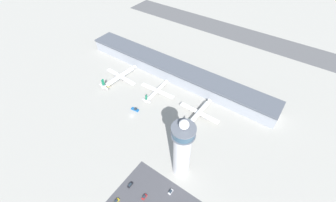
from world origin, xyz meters
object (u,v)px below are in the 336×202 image
at_px(airplane_gate_alpha, 120,77).
at_px(airplane_gate_bravo, 157,91).
at_px(car_white_wagon, 144,197).
at_px(service_truck_catering, 135,109).
at_px(car_green_van, 171,192).
at_px(service_truck_fuel, 109,84).
at_px(control_tower, 182,149).
at_px(car_red_hatchback, 116,201).
at_px(airplane_gate_charlie, 199,113).
at_px(car_silver_sedan, 130,185).

distance_m(airplane_gate_alpha, airplane_gate_bravo, 46.10).
bearing_deg(airplane_gate_alpha, car_white_wagon, -39.15).
xyz_separation_m(service_truck_catering, car_green_van, (71.86, -44.75, -0.34)).
bearing_deg(service_truck_fuel, control_tower, -18.10).
bearing_deg(control_tower, airplane_gate_alpha, 155.21).
xyz_separation_m(car_green_van, car_white_wagon, (-12.59, -13.37, 0.06)).
height_order(service_truck_fuel, car_green_van, service_truck_fuel).
distance_m(airplane_gate_alpha, car_red_hatchback, 130.52).
xyz_separation_m(airplane_gate_alpha, car_green_van, (114.42, -69.54, -4.11)).
bearing_deg(airplane_gate_charlie, airplane_gate_bravo, 177.95).
bearing_deg(car_green_van, service_truck_catering, 148.09).
bearing_deg(car_red_hatchback, control_tower, 63.47).
distance_m(control_tower, airplane_gate_charlie, 61.07).
xyz_separation_m(control_tower, service_truck_catering, (-68.11, 26.33, -26.41)).
relative_size(control_tower, car_white_wagon, 13.51).
height_order(service_truck_catering, car_white_wagon, service_truck_catering).
distance_m(airplane_gate_alpha, car_green_van, 133.95).
distance_m(control_tower, service_truck_fuel, 123.85).
distance_m(service_truck_catering, car_silver_sedan, 73.32).
distance_m(airplane_gate_bravo, car_red_hatchback, 109.63).
height_order(car_red_hatchback, car_green_van, car_red_hatchback).
height_order(service_truck_fuel, car_silver_sedan, service_truck_fuel).
bearing_deg(car_red_hatchback, car_green_van, 45.39).
height_order(airplane_gate_alpha, airplane_gate_charlie, airplane_gate_alpha).
relative_size(control_tower, car_silver_sedan, 12.15).
relative_size(control_tower, airplane_gate_bravo, 1.47).
bearing_deg(car_white_wagon, airplane_gate_alpha, 140.85).
xyz_separation_m(car_white_wagon, car_silver_sedan, (-13.66, 0.71, -0.01)).
bearing_deg(car_silver_sedan, airplane_gate_charlie, 85.51).
bearing_deg(car_red_hatchback, service_truck_fuel, 138.27).
bearing_deg(control_tower, service_truck_fuel, 161.90).
bearing_deg(car_red_hatchback, airplane_gate_bravo, 112.75).
height_order(service_truck_catering, car_red_hatchback, service_truck_catering).
bearing_deg(car_silver_sedan, car_red_hatchback, -89.79).
xyz_separation_m(airplane_gate_bravo, service_truck_catering, (-3.28, -29.72, -3.49)).
height_order(control_tower, airplane_gate_charlie, control_tower).
height_order(car_red_hatchback, car_silver_sedan, car_silver_sedan).
relative_size(service_truck_fuel, car_white_wagon, 1.58).
relative_size(airplane_gate_alpha, car_red_hatchback, 10.39).
bearing_deg(airplane_gate_alpha, service_truck_catering, -30.22).
xyz_separation_m(service_truck_catering, service_truck_fuel, (-46.95, 11.28, 0.25)).
relative_size(service_truck_catering, service_truck_fuel, 1.22).
xyz_separation_m(service_truck_catering, car_red_hatchback, (45.65, -71.32, -0.31)).
xyz_separation_m(control_tower, airplane_gate_alpha, (-110.67, 51.12, -22.63)).
xyz_separation_m(airplane_gate_bravo, car_silver_sedan, (42.33, -87.13, -3.78)).
height_order(service_truck_fuel, car_red_hatchback, service_truck_fuel).
bearing_deg(service_truck_catering, airplane_gate_charlie, 28.13).
xyz_separation_m(airplane_gate_alpha, car_white_wagon, (101.82, -82.90, -4.05)).
bearing_deg(airplane_gate_bravo, service_truck_fuel, -159.84).
relative_size(car_red_hatchback, car_green_van, 1.06).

